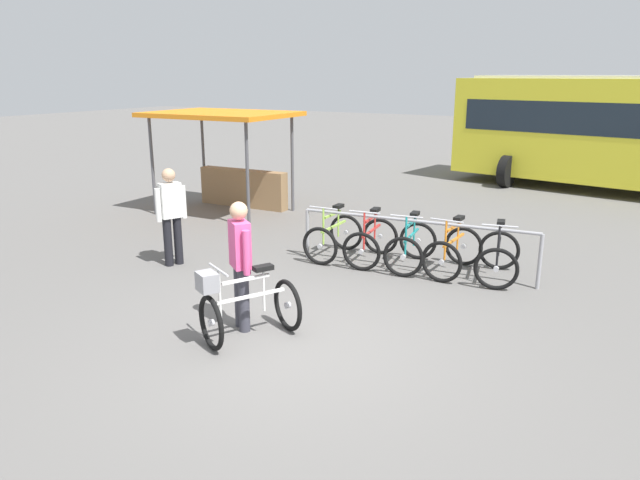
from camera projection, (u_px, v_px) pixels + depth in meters
ground_plane at (298, 344)px, 7.11m from camera, size 80.00×80.00×0.00m
bike_rack_rail at (415, 231)px, 9.55m from camera, size 3.90×0.34×0.88m
racked_bike_lime at (334, 237)px, 10.40m from camera, size 0.69×1.11×0.97m
racked_bike_red at (371, 241)px, 10.12m from camera, size 0.78×1.18×0.98m
racked_bike_teal at (411, 246)px, 9.83m from camera, size 0.79×1.17×0.97m
racked_bike_orange at (453, 251)px, 9.55m from camera, size 0.71×1.12×0.97m
racked_bike_black at (498, 257)px, 9.26m from camera, size 0.85×1.21×0.97m
featured_bicycle at (244, 306)px, 7.09m from camera, size 1.09×1.26×0.97m
person_with_featured_bike at (241, 260)px, 7.32m from camera, size 0.44×0.38×1.64m
pedestrian_with_backpack at (170, 210)px, 9.85m from camera, size 0.42×0.49×1.64m
market_stall at (232, 151)px, 13.80m from camera, size 3.14×2.35×2.30m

